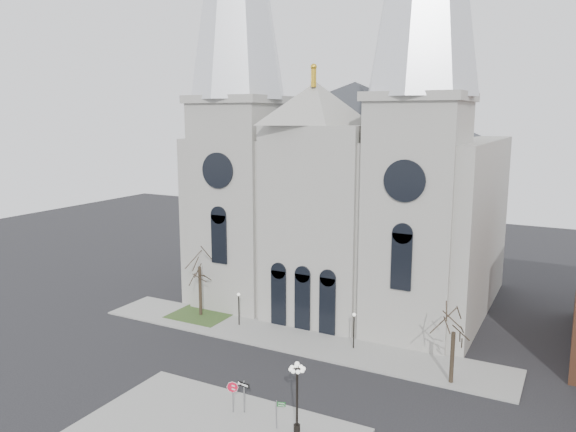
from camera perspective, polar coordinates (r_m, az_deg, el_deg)
The scene contains 13 objects.
ground at distance 44.62m, azimuth -6.59°, elevation -17.11°, with size 160.00×160.00×0.00m, color black.
sidewalk_near at distance 39.51m, azimuth -7.13°, elevation -20.90°, with size 18.00×10.00×0.14m, color gray.
sidewalk_far at distance 53.14m, azimuth 0.28°, elevation -12.32°, with size 40.00×6.00×0.14m, color gray.
grass_patch at distance 59.44m, azimuth -8.84°, elevation -9.93°, with size 6.00×5.00×0.18m, color #364F21.
cathedral at distance 59.88m, azimuth 5.62°, elevation 8.29°, with size 33.00×26.66×54.00m.
tree_left at distance 57.79m, azimuth -8.99°, elevation -4.81°, with size 3.20×3.20×7.50m.
tree_right at distance 45.13m, azimuth 16.48°, elevation -10.94°, with size 3.20×3.20×6.00m.
ped_lamp_left at distance 55.59m, azimuth -5.03°, elevation -8.83°, with size 0.32×0.32×3.26m.
ped_lamp_right at distance 50.44m, azimuth 6.71°, elevation -10.89°, with size 0.32×0.32×3.26m.
stop_sign at distance 40.59m, azimuth -5.63°, elevation -17.19°, with size 0.83×0.09×2.29m.
globe_lamp at distance 37.12m, azimuth 0.92°, elevation -17.22°, with size 1.27×1.27×5.08m.
one_way_sign at distance 40.56m, azimuth -4.48°, elevation -17.32°, with size 1.02×0.18×2.33m.
street_name_sign at distance 38.83m, azimuth -1.04°, elevation -19.27°, with size 0.60×0.26×1.97m.
Camera 1 is at (22.75, -32.50, 20.43)m, focal length 35.00 mm.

